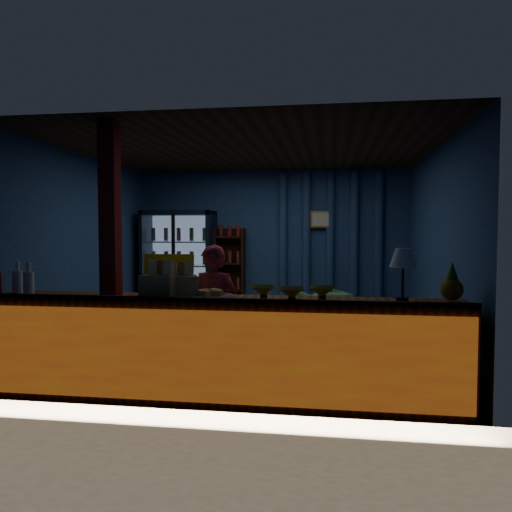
{
  "coord_description": "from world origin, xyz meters",
  "views": [
    {
      "loc": [
        1.0,
        -6.35,
        1.57
      ],
      "look_at": [
        0.09,
        -0.2,
        1.25
      ],
      "focal_mm": 35.0,
      "sensor_mm": 36.0,
      "label": 1
    }
  ],
  "objects_px": {
    "shopkeeper": "(214,314)",
    "pastry_tray": "(211,295)",
    "table_lamp": "(403,260)",
    "green_chair": "(323,311)"
  },
  "relations": [
    {
      "from": "shopkeeper",
      "to": "pastry_tray",
      "type": "distance_m",
      "value": 0.52
    },
    {
      "from": "shopkeeper",
      "to": "green_chair",
      "type": "xyz_separation_m",
      "value": [
        1.07,
        2.82,
        -0.39
      ]
    },
    {
      "from": "green_chair",
      "to": "table_lamp",
      "type": "xyz_separation_m",
      "value": [
        0.73,
        -3.28,
        0.99
      ]
    },
    {
      "from": "pastry_tray",
      "to": "table_lamp",
      "type": "relative_size",
      "value": 0.9
    },
    {
      "from": "shopkeeper",
      "to": "green_chair",
      "type": "relative_size",
      "value": 2.04
    },
    {
      "from": "green_chair",
      "to": "pastry_tray",
      "type": "relative_size",
      "value": 1.67
    },
    {
      "from": "shopkeeper",
      "to": "pastry_tray",
      "type": "relative_size",
      "value": 3.41
    },
    {
      "from": "green_chair",
      "to": "shopkeeper",
      "type": "bearing_deg",
      "value": 46.33
    },
    {
      "from": "shopkeeper",
      "to": "table_lamp",
      "type": "height_order",
      "value": "shopkeeper"
    },
    {
      "from": "pastry_tray",
      "to": "table_lamp",
      "type": "xyz_separation_m",
      "value": [
        1.72,
        -0.02,
        0.34
      ]
    }
  ]
}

